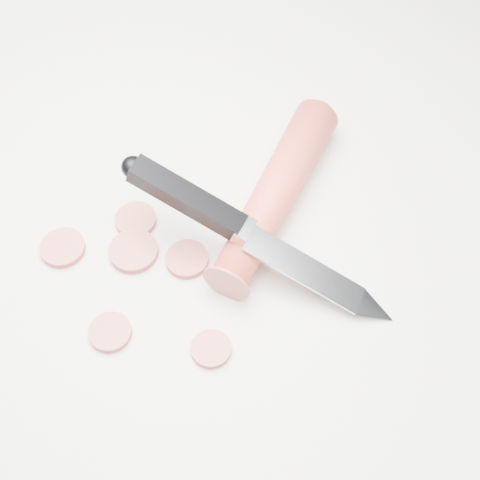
# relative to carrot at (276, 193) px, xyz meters

# --- Properties ---
(ground) EXTENTS (2.40, 2.40, 0.00)m
(ground) POSITION_rel_carrot_xyz_m (-0.06, -0.05, -0.02)
(ground) COLOR silver
(ground) RESTS_ON ground
(carrot) EXTENTS (0.08, 0.19, 0.03)m
(carrot) POSITION_rel_carrot_xyz_m (0.00, 0.00, 0.00)
(carrot) COLOR red
(carrot) RESTS_ON ground
(carrot_slice_0) EXTENTS (0.03, 0.03, 0.01)m
(carrot_slice_0) POSITION_rel_carrot_xyz_m (-0.06, -0.07, -0.02)
(carrot_slice_0) COLOR #C45242
(carrot_slice_0) RESTS_ON ground
(carrot_slice_1) EXTENTS (0.03, 0.03, 0.01)m
(carrot_slice_1) POSITION_rel_carrot_xyz_m (-0.10, -0.14, -0.02)
(carrot_slice_1) COLOR #C45242
(carrot_slice_1) RESTS_ON ground
(carrot_slice_2) EXTENTS (0.04, 0.04, 0.01)m
(carrot_slice_2) POSITION_rel_carrot_xyz_m (-0.10, -0.07, -0.02)
(carrot_slice_2) COLOR #C45242
(carrot_slice_2) RESTS_ON ground
(carrot_slice_3) EXTENTS (0.03, 0.03, 0.01)m
(carrot_slice_3) POSITION_rel_carrot_xyz_m (-0.11, -0.04, -0.02)
(carrot_slice_3) COLOR #C45242
(carrot_slice_3) RESTS_ON ground
(carrot_slice_4) EXTENTS (0.04, 0.04, 0.01)m
(carrot_slice_4) POSITION_rel_carrot_xyz_m (-0.16, -0.08, -0.02)
(carrot_slice_4) COLOR #C45242
(carrot_slice_4) RESTS_ON ground
(carrot_slice_5) EXTENTS (0.03, 0.03, 0.01)m
(carrot_slice_5) POSITION_rel_carrot_xyz_m (-0.02, -0.14, -0.02)
(carrot_slice_5) COLOR #C45242
(carrot_slice_5) RESTS_ON ground
(kitchen_knife) EXTENTS (0.23, 0.08, 0.08)m
(kitchen_knife) POSITION_rel_carrot_xyz_m (-0.00, -0.06, 0.02)
(kitchen_knife) COLOR silver
(kitchen_knife) RESTS_ON ground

